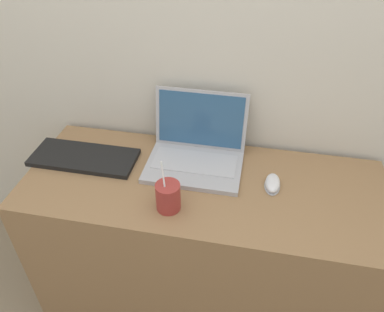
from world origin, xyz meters
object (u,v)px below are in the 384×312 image
Objects in this scene: laptop at (196,149)px; drink_cup at (168,196)px; external_keyboard at (84,157)px; computer_mouse at (273,183)px.

laptop reaches higher than drink_cup.
drink_cup is 0.46m from external_keyboard.
drink_cup is 0.45× the size of external_keyboard.
external_keyboard is (-0.45, -0.08, -0.05)m from laptop.
external_keyboard is (-0.77, 0.02, -0.00)m from computer_mouse.
computer_mouse is (0.31, -0.10, -0.04)m from laptop.
external_keyboard is at bearing 153.91° from drink_cup.
laptop is 1.96× the size of drink_cup.
laptop is at bearing 162.63° from computer_mouse.
computer_mouse is 0.77m from external_keyboard.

